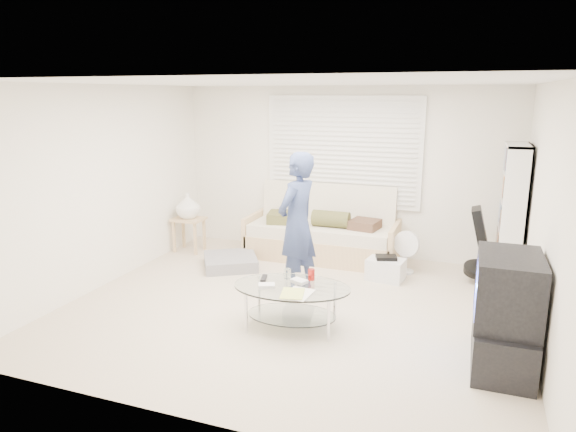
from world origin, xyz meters
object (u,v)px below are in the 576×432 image
at_px(futon_sofa, 322,234).
at_px(bookshelf, 511,216).
at_px(tv_unit, 505,314).
at_px(coffee_table, 292,294).

bearing_deg(futon_sofa, bookshelf, -6.36).
height_order(bookshelf, tv_unit, bookshelf).
bearing_deg(tv_unit, coffee_table, 176.92).
bearing_deg(coffee_table, futon_sofa, 98.60).
height_order(futon_sofa, bookshelf, bookshelf).
bearing_deg(futon_sofa, coffee_table, -81.40).
relative_size(futon_sofa, bookshelf, 1.23).
height_order(futon_sofa, coffee_table, futon_sofa).
xyz_separation_m(futon_sofa, tv_unit, (2.39, -2.48, 0.15)).
bearing_deg(coffee_table, bookshelf, 44.06).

